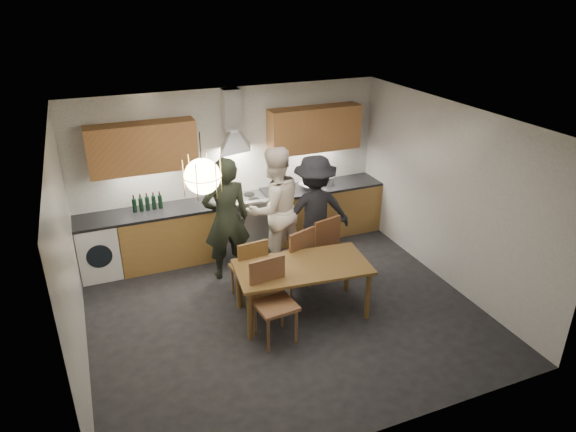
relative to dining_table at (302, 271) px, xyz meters
name	(u,v)px	position (x,y,z in m)	size (l,w,h in m)	color
ground	(284,311)	(-0.21, 0.13, -0.64)	(5.00, 5.00, 0.00)	black
room_shell	(284,194)	(-0.21, 0.13, 1.07)	(5.02, 4.52, 2.61)	white
counter_run	(241,223)	(-0.18, 2.08, -0.19)	(5.00, 0.62, 0.90)	#BA8A47
range_stove	(240,224)	(-0.21, 2.07, -0.20)	(0.90, 0.60, 0.92)	silver
wall_fixtures	(234,137)	(-0.21, 2.19, 1.23)	(4.30, 0.54, 1.10)	#BC8048
pendant_lamp	(202,176)	(-1.21, 0.03, 1.46)	(0.43, 0.43, 0.70)	black
dining_table	(302,271)	(0.00, 0.00, 0.00)	(1.80, 1.04, 0.72)	brown
chair_back_left	(250,266)	(-0.53, 0.55, -0.10)	(0.46, 0.46, 0.95)	brown
chair_back_mid	(297,255)	(0.16, 0.55, -0.08)	(0.56, 0.56, 0.98)	brown
chair_back_right	(322,243)	(0.64, 0.74, -0.07)	(0.54, 0.54, 1.00)	brown
chair_front	(272,295)	(-0.54, -0.29, -0.05)	(0.51, 0.51, 1.03)	brown
person_left	(226,219)	(-0.63, 1.31, 0.29)	(0.68, 0.45, 1.87)	black
person_mid	(274,209)	(0.12, 1.33, 0.32)	(0.93, 0.73, 1.92)	white
person_right	(314,212)	(0.71, 1.18, 0.24)	(1.14, 0.65, 1.76)	black
mixing_bowl	(310,186)	(1.03, 2.04, 0.30)	(0.34, 0.34, 0.08)	silver
stock_pot	(328,181)	(1.39, 2.07, 0.33)	(0.20, 0.20, 0.14)	silver
wine_bottles	(147,202)	(-1.61, 2.15, 0.39)	(0.45, 0.06, 0.27)	black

